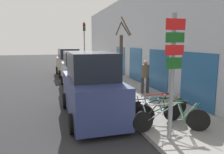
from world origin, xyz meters
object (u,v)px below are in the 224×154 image
Objects in this scene: bicycle_3 at (151,112)px; parked_car_1 at (77,71)px; signpost at (172,72)px; bicycle_1 at (170,116)px; street_tree at (121,62)px; bicycle_0 at (170,118)px; bicycle_2 at (158,114)px; traffic_light at (84,41)px; parked_car_2 at (68,63)px; pedestrian_near at (145,74)px; bicycle_4 at (158,107)px; parked_car_0 at (91,88)px.

parked_car_1 is at bearing 18.16° from bicycle_3.
signpost is 8.77m from parked_car_1.
street_tree reaches higher than bicycle_1.
street_tree is (-0.25, 4.28, 1.37)m from bicycle_1.
signpost reaches higher than bicycle_0.
traffic_light reaches higher than bicycle_2.
parked_car_2 reaches higher than parked_car_1.
signpost is at bearing -177.79° from bicycle_3.
street_tree reaches higher than bicycle_3.
traffic_light is (-1.90, 8.79, 1.85)m from pedestrian_near.
bicycle_4 is at bearing -4.77° from bicycle_0.
bicycle_1 is (0.44, 0.73, -1.53)m from signpost.
bicycle_3 is 0.50× the size of traffic_light.
bicycle_1 is at bearing -84.02° from parked_car_2.
bicycle_1 is 0.51× the size of street_tree.
signpost reaches higher than bicycle_2.
bicycle_1 reaches higher than bicycle_4.
parked_car_0 is 2.60× the size of pedestrian_near.
bicycle_3 is 0.50× the size of parked_car_1.
parked_car_1 is at bearing 19.67° from bicycle_0.
bicycle_4 is 0.59× the size of street_tree.
parked_car_0 is at bearing 120.90° from signpost.
signpost is 0.89× the size of street_tree.
parked_car_1 is (-1.57, 8.57, -1.03)m from signpost.
bicycle_1 is at bearing 58.78° from signpost.
signpost is 1.97× the size of pedestrian_near.
bicycle_1 reaches higher than bicycle_3.
parked_car_2 is at bearing 89.20° from parked_car_0.
parked_car_0 is (-2.29, 1.11, 0.60)m from bicycle_4.
street_tree is 0.88× the size of traffic_light.
bicycle_4 is at bearing -72.82° from parked_car_1.
bicycle_1 is 0.91× the size of bicycle_3.
parked_car_2 is 9.30m from street_tree.
parked_car_0 reaches higher than bicycle_4.
street_tree reaches higher than parked_car_1.
bicycle_3 is 12.83m from parked_car_2.
parked_car_0 is at bearing 47.68° from bicycle_0.
parked_car_2 is at bearing 42.35° from bicycle_1.
bicycle_0 is 1.35× the size of pedestrian_near.
bicycle_2 is at bearing -88.41° from traffic_light.
street_tree is (-0.37, 3.23, 1.39)m from bicycle_4.
traffic_light is at bearing 103.44° from pedestrian_near.
pedestrian_near is at bearing -42.00° from bicycle_2.
pedestrian_near is 0.40× the size of traffic_light.
signpost is 1.68m from bicycle_0.
bicycle_2 is 4.72m from pedestrian_near.
parked_car_1 is (-2.01, 7.84, 0.50)m from bicycle_1.
parked_car_1 reaches higher than bicycle_4.
signpost reaches higher than parked_car_2.
traffic_light is (1.53, 11.36, 1.89)m from parked_car_0.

